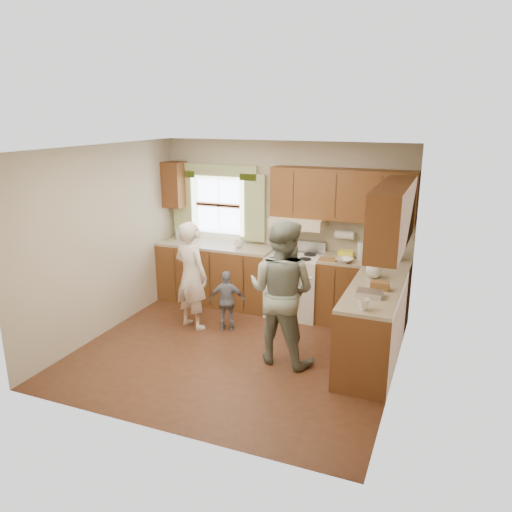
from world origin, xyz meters
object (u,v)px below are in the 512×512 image
at_px(stove, 295,284).
at_px(woman_left, 191,276).
at_px(woman_right, 282,292).
at_px(child, 227,301).

bearing_deg(stove, woman_left, -140.18).
relative_size(stove, woman_left, 0.71).
distance_m(woman_left, woman_right, 1.53).
distance_m(stove, woman_left, 1.56).
bearing_deg(woman_right, stove, -71.76).
xyz_separation_m(woman_left, woman_right, (1.45, -0.45, 0.12)).
distance_m(stove, woman_right, 1.51).
bearing_deg(woman_left, child, -151.71).
height_order(stove, child, stove).
distance_m(woman_left, child, 0.60).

